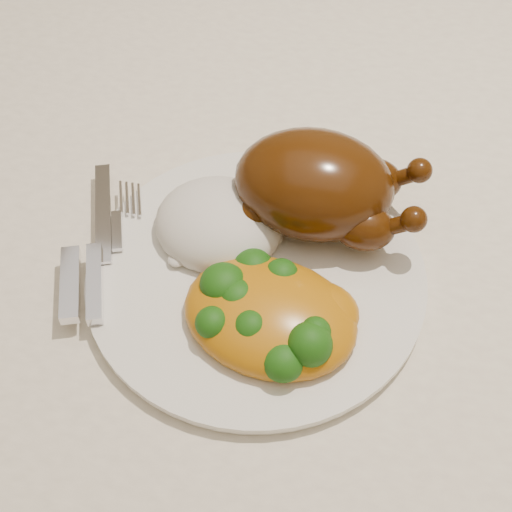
# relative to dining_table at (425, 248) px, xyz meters

# --- Properties ---
(floor) EXTENTS (4.00, 4.00, 0.00)m
(floor) POSITION_rel_dining_table_xyz_m (0.00, 0.00, -0.67)
(floor) COLOR #55311D
(floor) RESTS_ON ground
(dining_table) EXTENTS (1.60, 0.90, 0.76)m
(dining_table) POSITION_rel_dining_table_xyz_m (0.00, 0.00, 0.00)
(dining_table) COLOR brown
(dining_table) RESTS_ON floor
(tablecloth) EXTENTS (1.73, 1.03, 0.18)m
(tablecloth) POSITION_rel_dining_table_xyz_m (0.00, 0.00, 0.07)
(tablecloth) COLOR white
(tablecloth) RESTS_ON dining_table
(dinner_plate) EXTENTS (0.34, 0.34, 0.01)m
(dinner_plate) POSITION_rel_dining_table_xyz_m (-0.15, -0.14, 0.11)
(dinner_plate) COLOR white
(dinner_plate) RESTS_ON tablecloth
(roast_chicken) EXTENTS (0.16, 0.10, 0.08)m
(roast_chicken) POSITION_rel_dining_table_xyz_m (-0.11, -0.08, 0.15)
(roast_chicken) COLOR #4B2508
(roast_chicken) RESTS_ON dinner_plate
(rice_mound) EXTENTS (0.11, 0.10, 0.06)m
(rice_mound) POSITION_rel_dining_table_xyz_m (-0.18, -0.11, 0.12)
(rice_mound) COLOR white
(rice_mound) RESTS_ON dinner_plate
(mac_and_cheese) EXTENTS (0.15, 0.13, 0.05)m
(mac_and_cheese) POSITION_rel_dining_table_xyz_m (-0.13, -0.19, 0.13)
(mac_and_cheese) COLOR orange
(mac_and_cheese) RESTS_ON dinner_plate
(cutlery) EXTENTS (0.06, 0.16, 0.01)m
(cutlery) POSITION_rel_dining_table_xyz_m (-0.27, -0.16, 0.12)
(cutlery) COLOR silver
(cutlery) RESTS_ON dinner_plate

